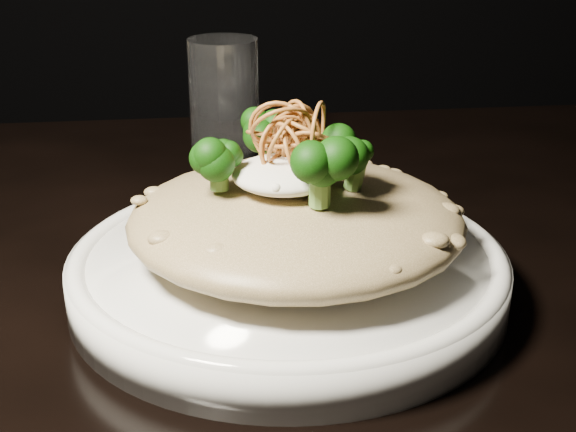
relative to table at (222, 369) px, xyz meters
name	(u,v)px	position (x,y,z in m)	size (l,w,h in m)	color
table	(222,369)	(0.00, 0.00, 0.00)	(1.10, 0.80, 0.75)	black
plate	(288,273)	(0.04, -0.04, 0.10)	(0.28, 0.28, 0.03)	silver
risotto	(296,219)	(0.05, -0.04, 0.14)	(0.21, 0.21, 0.05)	brown
broccoli	(286,149)	(0.04, -0.04, 0.18)	(0.12, 0.12, 0.04)	black
cheese	(284,174)	(0.04, -0.05, 0.17)	(0.06, 0.06, 0.02)	white
shallots	(296,128)	(0.05, -0.04, 0.19)	(0.05, 0.05, 0.03)	brown
drinking_glass	(224,100)	(0.02, 0.24, 0.14)	(0.07, 0.07, 0.12)	silver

